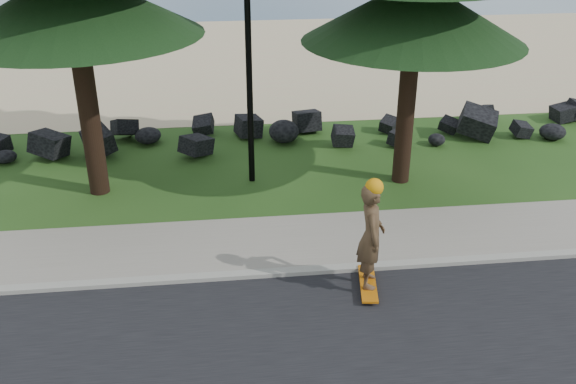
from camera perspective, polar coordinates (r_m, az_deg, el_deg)
The scene contains 7 objects.
ground at distance 12.45m, azimuth -2.25°, elevation -5.18°, with size 160.00×160.00×0.00m, color #214515.
kerb at distance 11.66m, azimuth -1.89°, elevation -7.26°, with size 160.00×0.20×0.10m, color #A09E90.
sidewalk at distance 12.60m, azimuth -2.32°, elevation -4.55°, with size 160.00×2.00×0.08m, color gray.
beach_sand at distance 25.93m, azimuth -4.88°, elevation 11.67°, with size 160.00×15.00×0.01m, color #CFAF8A.
seawall_boulders at distance 17.46m, azimuth -3.73°, elevation 4.38°, with size 60.00×2.40×1.10m, color black, non-canonical shape.
lamp_post at distance 14.02m, azimuth -3.65°, elevation 16.54°, with size 0.25×0.14×8.14m.
skateboarder at distance 10.88m, azimuth 7.39°, elevation -3.93°, with size 0.55×1.16×2.11m.
Camera 1 is at (-0.74, -10.60, 6.48)m, focal length 40.00 mm.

